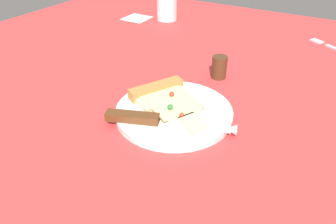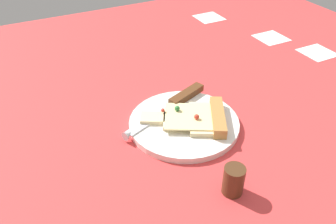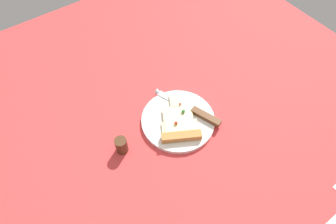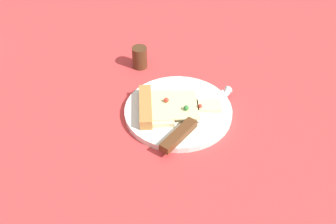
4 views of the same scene
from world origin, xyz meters
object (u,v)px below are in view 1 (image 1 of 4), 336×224
plate (174,112)px  drinking_glass (167,5)px  fork (331,46)px  knife (157,120)px  pepper_shaker (219,67)px  pizza_slice (167,100)px

plate → drinking_glass: drinking_glass is taller
plate → fork: size_ratio=1.67×
drinking_glass → fork: drinking_glass is taller
knife → pepper_shaker: size_ratio=4.30×
fork → pizza_slice: bearing=-172.3°
plate → pepper_shaker: bearing=175.6°
plate → drinking_glass: bearing=-148.4°
pizza_slice → fork: bearing=-176.7°
pizza_slice → knife: pizza_slice is taller
knife → fork: (-59.64, 23.14, -1.57)cm
pepper_shaker → plate: bearing=-4.4°
drinking_glass → fork: size_ratio=0.74×
pepper_shaker → fork: (-34.51, 21.24, -2.30)cm
knife → plate: bearing=155.0°
knife → pizza_slice: bearing=174.3°
pepper_shaker → fork: bearing=148.4°
plate → knife: knife is taller
pizza_slice → pepper_shaker: 18.55cm
knife → fork: 63.99cm
plate → fork: (-53.92, 22.71, -0.28)cm
pizza_slice → drinking_glass: bearing=-121.0°
plate → pepper_shaker: size_ratio=4.28×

